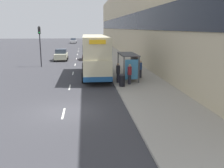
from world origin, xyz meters
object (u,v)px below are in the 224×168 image
object	(u,v)px
pedestrian_3	(140,69)
litter_bin	(122,80)
car_2	(73,41)
pedestrian_2	(130,74)
pedestrian_at_shelter	(138,63)
traffic_light_far_kerb	(40,40)
pedestrian_1	(118,73)
car_0	(61,55)
bus_shelter	(130,62)
car_1	(89,54)
car_3	(92,45)
double_decker_bus_near	(95,55)

from	to	relation	value
pedestrian_3	litter_bin	xyz separation A→B (m)	(-2.41, -3.63, -0.37)
car_2	pedestrian_2	world-z (taller)	pedestrian_2
pedestrian_at_shelter	traffic_light_far_kerb	distance (m)	13.27
pedestrian_1	litter_bin	size ratio (longest dim) A/B	1.73
car_0	pedestrian_at_shelter	xyz separation A→B (m)	(9.96, -11.43, 0.11)
bus_shelter	car_1	size ratio (longest dim) A/B	1.06
car_0	pedestrian_1	size ratio (longest dim) A/B	2.15
bus_shelter	car_1	distance (m)	17.65
bus_shelter	pedestrian_2	world-z (taller)	bus_shelter
car_0	car_3	xyz separation A→B (m)	(5.49, 21.52, 0.01)
bus_shelter	car_1	bearing A→B (deg)	102.29
car_3	car_0	bearing A→B (deg)	-104.31
litter_bin	double_decker_bus_near	bearing A→B (deg)	110.79
bus_shelter	car_3	bearing A→B (deg)	93.95
car_0	car_2	xyz separation A→B (m)	(0.10, 45.38, -0.06)
car_0	car_2	bearing A→B (deg)	-90.13
double_decker_bus_near	pedestrian_2	world-z (taller)	double_decker_bus_near
double_decker_bus_near	car_2	xyz separation A→B (m)	(-4.71, 59.31, -1.45)
bus_shelter	pedestrian_1	size ratio (longest dim) A/B	2.31
bus_shelter	litter_bin	size ratio (longest dim) A/B	4.00
car_1	traffic_light_far_kerb	distance (m)	9.98
car_3	pedestrian_1	world-z (taller)	pedestrian_1
bus_shelter	double_decker_bus_near	size ratio (longest dim) A/B	0.40
car_0	car_1	size ratio (longest dim) A/B	0.99
car_0	litter_bin	xyz separation A→B (m)	(6.89, -19.39, -0.22)
bus_shelter	pedestrian_2	xyz separation A→B (m)	(-0.43, -2.14, -0.81)
car_2	pedestrian_3	size ratio (longest dim) A/B	2.34
pedestrian_at_shelter	litter_bin	world-z (taller)	pedestrian_at_shelter
car_0	car_3	distance (m)	22.21
double_decker_bus_near	traffic_light_far_kerb	bearing A→B (deg)	132.45
car_3	bus_shelter	bearing A→B (deg)	-86.05
traffic_light_far_kerb	bus_shelter	bearing A→B (deg)	-44.75
pedestrian_3	car_0	bearing A→B (deg)	120.54
bus_shelter	car_3	size ratio (longest dim) A/B	1.00
car_0	car_1	xyz separation A→B (m)	(4.36, 0.72, -0.05)
bus_shelter	pedestrian_at_shelter	bearing A→B (deg)	69.96
double_decker_bus_near	litter_bin	size ratio (longest dim) A/B	9.92
bus_shelter	pedestrian_3	world-z (taller)	bus_shelter
bus_shelter	pedestrian_1	bearing A→B (deg)	-136.30
bus_shelter	double_decker_bus_near	distance (m)	4.20
bus_shelter	car_2	size ratio (longest dim) A/B	1.02
double_decker_bus_near	pedestrian_1	bearing A→B (deg)	-63.36
car_2	pedestrian_1	world-z (taller)	pedestrian_1
car_2	pedestrian_at_shelter	world-z (taller)	pedestrian_at_shelter
car_0	litter_bin	size ratio (longest dim) A/B	3.72
double_decker_bus_near	car_1	xyz separation A→B (m)	(-0.45, 14.65, -1.44)
car_2	traffic_light_far_kerb	size ratio (longest dim) A/B	0.77
car_3	litter_bin	bearing A→B (deg)	-88.04
car_3	litter_bin	size ratio (longest dim) A/B	4.00
bus_shelter	double_decker_bus_near	bearing A→B (deg)	142.08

